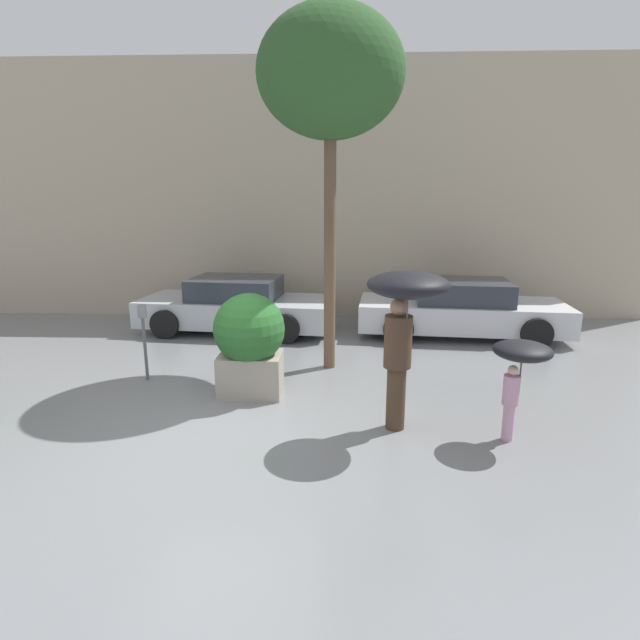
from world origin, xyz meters
The scene contains 9 objects.
ground_plane centered at (0.00, 0.00, 0.00)m, with size 40.00×40.00×0.00m, color slate.
building_facade centered at (0.00, 6.50, 3.00)m, with size 18.00×0.30×6.00m.
planter_box centered at (0.17, 1.18, 0.84)m, with size 1.04×1.04×1.53m.
person_adult centered at (2.25, 0.03, 1.57)m, with size 0.97×0.97×2.03m.
person_child centered at (3.59, -0.16, 1.01)m, with size 0.67×0.67×1.24m.
parked_car_near centered at (-0.80, 4.91, 0.55)m, with size 4.29×2.25×1.18m.
parked_car_far centered at (4.08, 4.71, 0.55)m, with size 4.42×2.23×1.18m.
street_tree centered at (1.31, 2.48, 4.67)m, with size 2.28×2.28×5.68m.
parking_meter centered at (-1.62, 1.73, 0.89)m, with size 0.14×0.14×1.23m.
Camera 1 is at (1.47, -5.78, 2.84)m, focal length 28.00 mm.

